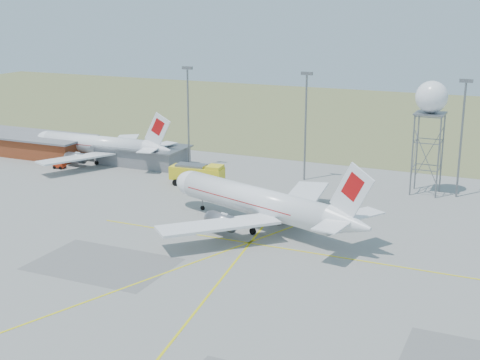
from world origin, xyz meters
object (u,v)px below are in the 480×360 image
at_px(radar_tower, 429,131).
at_px(baggage_tug, 59,165).
at_px(airliner_far, 98,145).
at_px(airliner_main, 259,202).
at_px(fire_truck, 198,175).

relative_size(radar_tower, baggage_tug, 8.27).
distance_m(airliner_far, radar_tower, 67.80).
height_order(airliner_main, radar_tower, radar_tower).
height_order(radar_tower, baggage_tug, radar_tower).
distance_m(radar_tower, fire_truck, 41.95).
bearing_deg(radar_tower, airliner_far, -176.68).
distance_m(fire_truck, baggage_tug, 31.90).
height_order(airliner_main, airliner_far, airliner_main).
relative_size(airliner_main, airliner_far, 1.08).
bearing_deg(baggage_tug, fire_truck, -3.32).
bearing_deg(airliner_far, baggage_tug, 65.56).
bearing_deg(radar_tower, baggage_tug, -170.25).
bearing_deg(airliner_main, baggage_tug, 0.80).
height_order(fire_truck, baggage_tug, fire_truck).
distance_m(airliner_main, airliner_far, 53.78).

